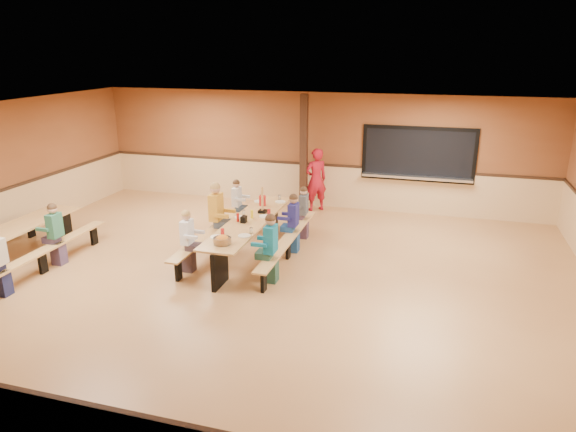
# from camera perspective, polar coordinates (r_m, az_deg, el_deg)

# --- Properties ---
(ground) EXTENTS (12.00, 12.00, 0.00)m
(ground) POSITION_cam_1_polar(r_m,az_deg,el_deg) (9.50, -3.82, -7.25)
(ground) COLOR #9B673B
(ground) RESTS_ON ground
(room_envelope) EXTENTS (12.04, 10.04, 3.02)m
(room_envelope) POSITION_cam_1_polar(r_m,az_deg,el_deg) (9.22, -3.91, -3.37)
(room_envelope) COLOR brown
(room_envelope) RESTS_ON ground
(kitchen_pass_through) EXTENTS (2.78, 0.28, 1.38)m
(kitchen_pass_through) POSITION_cam_1_polar(r_m,az_deg,el_deg) (13.27, 14.26, 6.42)
(kitchen_pass_through) COLOR black
(kitchen_pass_through) RESTS_ON ground
(structural_post) EXTENTS (0.18, 0.18, 3.00)m
(structural_post) POSITION_cam_1_polar(r_m,az_deg,el_deg) (13.10, 1.77, 6.87)
(structural_post) COLOR black
(structural_post) RESTS_ON ground
(cafeteria_table_main) EXTENTS (1.91, 3.70, 0.74)m
(cafeteria_table_main) POSITION_cam_1_polar(r_m,az_deg,el_deg) (10.52, -4.30, -1.56)
(cafeteria_table_main) COLOR tan
(cafeteria_table_main) RESTS_ON ground
(cafeteria_table_second) EXTENTS (1.91, 3.70, 0.74)m
(cafeteria_table_second) POSITION_cam_1_polar(r_m,az_deg,el_deg) (11.23, -28.98, -2.61)
(cafeteria_table_second) COLOR tan
(cafeteria_table_second) RESTS_ON ground
(seated_child_white_left) EXTENTS (0.36, 0.30, 1.20)m
(seated_child_white_left) POSITION_cam_1_polar(r_m,az_deg,el_deg) (9.85, -11.09, -2.81)
(seated_child_white_left) COLOR white
(seated_child_white_left) RESTS_ON ground
(seated_adult_yellow) EXTENTS (0.46, 0.37, 1.39)m
(seated_adult_yellow) POSITION_cam_1_polar(r_m,az_deg,el_deg) (10.97, -7.96, 0.07)
(seated_adult_yellow) COLOR gold
(seated_adult_yellow) RESTS_ON ground
(seated_child_grey_left) EXTENTS (0.35, 0.29, 1.17)m
(seated_child_grey_left) POSITION_cam_1_polar(r_m,az_deg,el_deg) (12.03, -5.70, 1.25)
(seated_child_grey_left) COLOR silver
(seated_child_grey_left) RESTS_ON ground
(seated_child_teal_right) EXTENTS (0.40, 0.33, 1.27)m
(seated_child_teal_right) POSITION_cam_1_polar(r_m,az_deg,el_deg) (9.23, -1.93, -3.68)
(seated_child_teal_right) COLOR #116583
(seated_child_teal_right) RESTS_ON ground
(seated_child_navy_right) EXTENTS (0.38, 0.31, 1.23)m
(seated_child_navy_right) POSITION_cam_1_polar(r_m,az_deg,el_deg) (10.60, 0.60, -0.85)
(seated_child_navy_right) COLOR navy
(seated_child_navy_right) RESTS_ON ground
(seated_child_char_right) EXTENTS (0.35, 0.29, 1.17)m
(seated_child_char_right) POSITION_cam_1_polar(r_m,az_deg,el_deg) (11.38, 1.73, 0.34)
(seated_child_char_right) COLOR #43454B
(seated_child_char_right) RESTS_ON ground
(seated_child_green_sec) EXTENTS (0.38, 0.31, 1.23)m
(seated_child_green_sec) POSITION_cam_1_polar(r_m,az_deg,el_deg) (10.95, -24.38, -1.91)
(seated_child_green_sec) COLOR #2D684E
(seated_child_green_sec) RESTS_ON ground
(standing_woman) EXTENTS (0.71, 0.68, 1.64)m
(standing_woman) POSITION_cam_1_polar(r_m,az_deg,el_deg) (13.33, 3.12, 4.06)
(standing_woman) COLOR #B21425
(standing_woman) RESTS_ON ground
(punch_pitcher) EXTENTS (0.16, 0.16, 0.22)m
(punch_pitcher) POSITION_cam_1_polar(r_m,az_deg,el_deg) (11.38, -2.86, 1.72)
(punch_pitcher) COLOR #B21817
(punch_pitcher) RESTS_ON cafeteria_table_main
(chip_bowl) EXTENTS (0.32, 0.32, 0.15)m
(chip_bowl) POSITION_cam_1_polar(r_m,az_deg,el_deg) (9.22, -7.31, -2.67)
(chip_bowl) COLOR orange
(chip_bowl) RESTS_ON cafeteria_table_main
(napkin_dispenser) EXTENTS (0.10, 0.14, 0.13)m
(napkin_dispenser) POSITION_cam_1_polar(r_m,az_deg,el_deg) (10.30, -4.94, -0.38)
(napkin_dispenser) COLOR black
(napkin_dispenser) RESTS_ON cafeteria_table_main
(condiment_mustard) EXTENTS (0.06, 0.06, 0.17)m
(condiment_mustard) POSITION_cam_1_polar(r_m,az_deg,el_deg) (10.55, -4.03, 0.21)
(condiment_mustard) COLOR yellow
(condiment_mustard) RESTS_ON cafeteria_table_main
(condiment_ketchup) EXTENTS (0.06, 0.06, 0.17)m
(condiment_ketchup) POSITION_cam_1_polar(r_m,az_deg,el_deg) (10.36, -5.60, -0.16)
(condiment_ketchup) COLOR #B2140F
(condiment_ketchup) RESTS_ON cafeteria_table_main
(table_paddle) EXTENTS (0.16, 0.16, 0.56)m
(table_paddle) POSITION_cam_1_polar(r_m,az_deg,el_deg) (10.86, -2.86, 1.06)
(table_paddle) COLOR black
(table_paddle) RESTS_ON cafeteria_table_main
(place_settings) EXTENTS (0.65, 3.30, 0.11)m
(place_settings) POSITION_cam_1_polar(r_m,az_deg,el_deg) (10.44, -4.34, -0.17)
(place_settings) COLOR beige
(place_settings) RESTS_ON cafeteria_table_main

